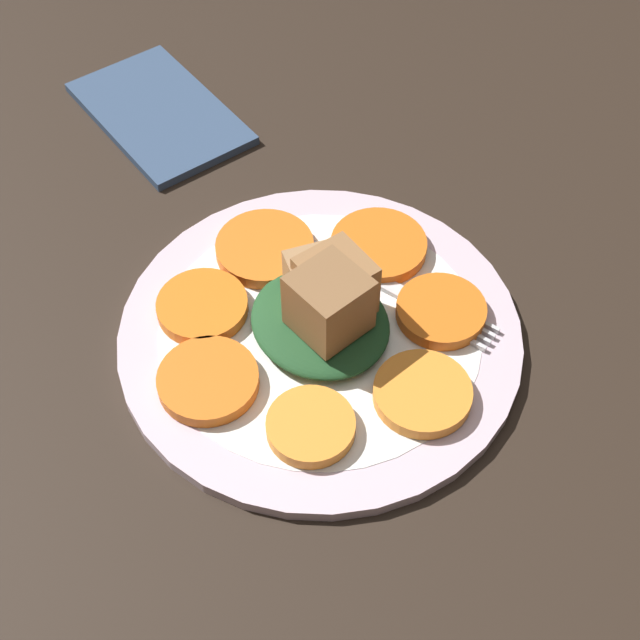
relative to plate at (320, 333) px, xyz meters
The scene contains 12 objects.
table_slab 1.52cm from the plate, ahead, with size 120.00×120.00×2.00cm, color black.
plate is the anchor object (origin of this frame).
carrot_slice_0 8.73cm from the plate, 139.14° to the left, with size 6.00×6.00×1.03cm, color orange.
carrot_slice_1 9.30cm from the plate, 167.44° to the right, with size 6.81×6.81×1.03cm, color orange.
carrot_slice_2 9.04cm from the plate, 118.84° to the right, with size 6.64×6.64×1.03cm, color orange.
carrot_slice_3 9.09cm from the plate, 67.24° to the right, with size 7.51×7.51×1.03cm, color orange.
carrot_slice_4 8.74cm from the plate, ahead, with size 7.66×7.66×1.03cm, color orange.
carrot_slice_5 8.90cm from the plate, 42.36° to the left, with size 6.74×6.74×1.03cm, color orange.
carrot_slice_6 9.25cm from the plate, 85.82° to the left, with size 7.07×7.07×1.03cm, color orange.
center_pile 3.19cm from the plate, 90.12° to the right, with size 10.74×9.66×6.32cm.
fork 6.61cm from the plate, 91.76° to the right, with size 17.89×7.24×0.40cm.
napkin 29.43cm from the plate, ahead, with size 17.22×10.33×0.80cm.
Camera 1 is at (-31.94, 23.88, 54.33)cm, focal length 50.00 mm.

